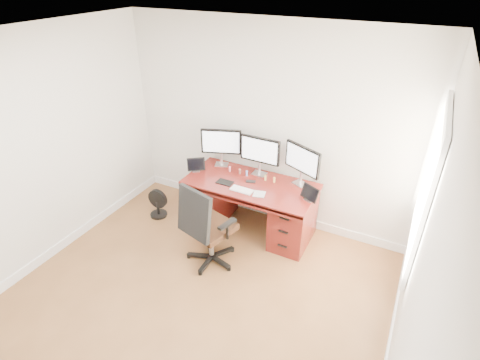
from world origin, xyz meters
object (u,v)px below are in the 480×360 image
at_px(keyboard, 242,190).
at_px(desk, 251,204).
at_px(monitor_center, 260,151).
at_px(office_chair, 208,238).
at_px(floor_fan, 157,204).

bearing_deg(keyboard, desk, 87.08).
distance_m(monitor_center, keyboard, 0.59).
height_order(desk, keyboard, keyboard).
height_order(monitor_center, keyboard, monitor_center).
relative_size(office_chair, monitor_center, 2.00).
relative_size(floor_fan, keyboard, 1.46).
relative_size(desk, office_chair, 1.55).
relative_size(desk, monitor_center, 3.09).
distance_m(desk, office_chair, 0.86).
bearing_deg(desk, floor_fan, -165.66).
xyz_separation_m(desk, office_chair, (-0.17, -0.85, -0.04)).
height_order(office_chair, keyboard, office_chair).
bearing_deg(monitor_center, floor_fan, -155.49).
height_order(office_chair, floor_fan, office_chair).
height_order(floor_fan, monitor_center, monitor_center).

